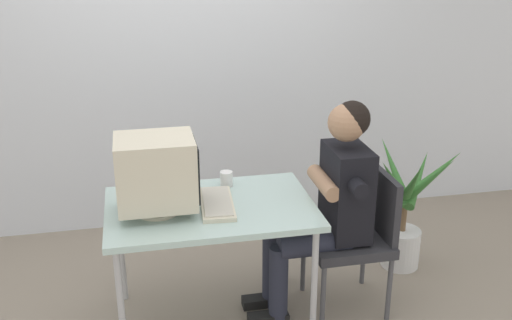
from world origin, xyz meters
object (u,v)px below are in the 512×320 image
potted_plant (405,210)px  person_seated (328,200)px  keyboard (217,203)px  desk_mug (226,179)px  office_chair (357,232)px  desk (211,215)px  crt_monitor (157,172)px

potted_plant → person_seated: bearing=-151.5°
keyboard → desk_mug: 0.29m
desk_mug → office_chair: bearing=-20.8°
desk → office_chair: (0.87, -0.02, -0.19)m
person_seated → office_chair: bearing=0.0°
desk → potted_plant: size_ratio=1.28×
desk → keyboard: (0.04, -0.01, 0.07)m
desk_mug → potted_plant: bearing=4.0°
desk → keyboard: keyboard is taller
potted_plant → desk_mug: (-1.22, -0.08, 0.37)m
keyboard → person_seated: (0.64, -0.01, -0.04)m
desk → desk_mug: desk_mug is taller
person_seated → desk_mug: person_seated is taller
crt_monitor → desk_mug: bearing=34.4°
office_chair → person_seated: bearing=180.0°
desk → office_chair: office_chair is taller
desk → potted_plant: bearing=14.3°
crt_monitor → person_seated: (0.96, 0.00, -0.26)m
crt_monitor → office_chair: size_ratio=0.49×
person_seated → desk_mug: (-0.55, 0.28, 0.07)m
crt_monitor → desk_mug: size_ratio=4.73×
keyboard → desk_mug: bearing=70.3°
keyboard → office_chair: office_chair is taller
keyboard → potted_plant: potted_plant is taller
office_chair → keyboard: bearing=179.3°
crt_monitor → desk_mug: crt_monitor is taller
crt_monitor → person_seated: 1.00m
office_chair → person_seated: 0.29m
potted_plant → keyboard: bearing=-164.9°
crt_monitor → potted_plant: size_ratio=0.47×
desk → desk_mug: (0.13, 0.26, 0.10)m
potted_plant → crt_monitor: bearing=-167.3°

